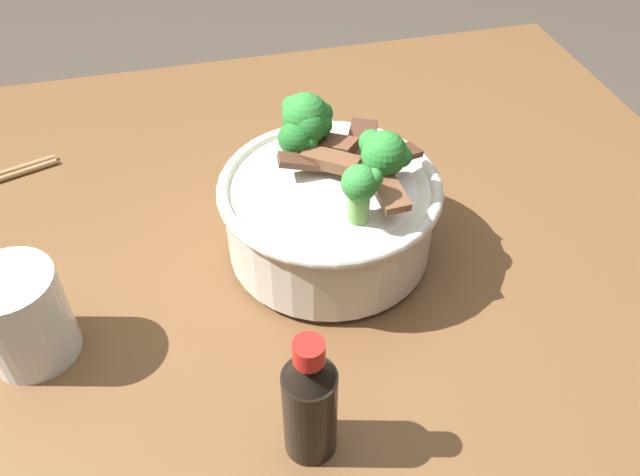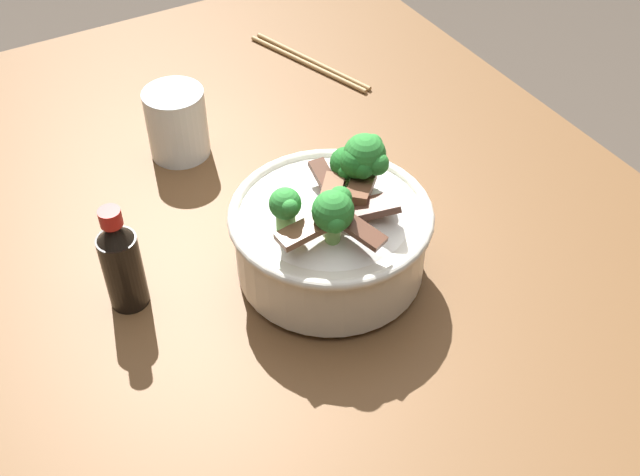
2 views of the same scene
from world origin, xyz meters
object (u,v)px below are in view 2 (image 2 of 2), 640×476
(drinking_glass, at_px, (177,126))
(soy_sauce_bottle, at_px, (122,263))
(chopsticks_pair, at_px, (309,62))
(rice_bowl, at_px, (332,229))

(drinking_glass, distance_m, soy_sauce_bottle, 0.27)
(drinking_glass, height_order, chopsticks_pair, drinking_glass)
(chopsticks_pair, xyz_separation_m, soy_sauce_bottle, (0.33, -0.41, 0.05))
(chopsticks_pair, height_order, soy_sauce_bottle, soy_sauce_bottle)
(drinking_glass, xyz_separation_m, soy_sauce_bottle, (0.22, -0.15, 0.02))
(rice_bowl, bearing_deg, chopsticks_pair, 153.81)
(soy_sauce_bottle, bearing_deg, rice_bowl, 71.54)
(rice_bowl, distance_m, soy_sauce_bottle, 0.22)
(drinking_glass, relative_size, chopsticks_pair, 0.41)
(rice_bowl, xyz_separation_m, drinking_glass, (-0.29, -0.06, -0.02))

